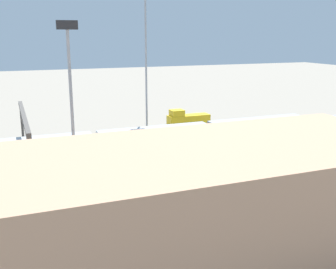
{
  "coord_description": "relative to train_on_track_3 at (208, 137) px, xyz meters",
  "views": [
    {
      "loc": [
        29.79,
        72.25,
        21.96
      ],
      "look_at": [
        0.61,
        -1.06,
        2.5
      ],
      "focal_mm": 43.34,
      "sensor_mm": 36.0,
      "label": 1
    }
  ],
  "objects": [
    {
      "name": "signal_gantry",
      "position": [
        34.17,
        -2.5,
        5.48
      ],
      "size": [
        0.7,
        30.0,
        8.8
      ],
      "color": "#4C4742",
      "rests_on": "ground_plane"
    },
    {
      "name": "track_bed_0",
      "position": [
        6.57,
        -15.0,
        -2.02
      ],
      "size": [
        140.0,
        2.8,
        0.12
      ],
      "primitive_type": "cube",
      "color": "#4C443D",
      "rests_on": "ground_plane"
    },
    {
      "name": "maintenance_shed",
      "position": [
        21.05,
        37.28,
        3.82
      ],
      "size": [
        47.1,
        18.44,
        11.8
      ],
      "primitive_type": "cube",
      "color": "tan",
      "rests_on": "ground_plane"
    },
    {
      "name": "train_on_track_3",
      "position": [
        0.0,
        0.0,
        0.0
      ],
      "size": [
        114.8,
        3.0,
        4.4
      ],
      "color": "#1E6B9E",
      "rests_on": "ground_plane"
    },
    {
      "name": "train_on_track_2",
      "position": [
        9.61,
        -5.0,
        -0.06
      ],
      "size": [
        71.4,
        3.0,
        3.8
      ],
      "color": "#B7BABF",
      "rests_on": "ground_plane"
    },
    {
      "name": "track_bed_1",
      "position": [
        6.57,
        -10.0,
        -2.02
      ],
      "size": [
        140.0,
        2.8,
        0.12
      ],
      "primitive_type": "cube",
      "color": "#4C443D",
      "rests_on": "ground_plane"
    },
    {
      "name": "track_bed_2",
      "position": [
        6.57,
        -5.0,
        -2.02
      ],
      "size": [
        140.0,
        2.8,
        0.12
      ],
      "primitive_type": "cube",
      "color": "#4C443D",
      "rests_on": "ground_plane"
    },
    {
      "name": "light_mast_1",
      "position": [
        28.23,
        12.98,
        13.41
      ],
      "size": [
        2.8,
        0.7,
        23.84
      ],
      "color": "#9EA0A5",
      "rests_on": "ground_plane"
    },
    {
      "name": "track_bed_4",
      "position": [
        6.57,
        5.0,
        -2.02
      ],
      "size": [
        140.0,
        2.8,
        0.12
      ],
      "primitive_type": "cube",
      "color": "#4C443D",
      "rests_on": "ground_plane"
    },
    {
      "name": "track_bed_3",
      "position": [
        6.57,
        0.0,
        -2.02
      ],
      "size": [
        140.0,
        2.8,
        0.12
      ],
      "primitive_type": "cube",
      "color": "#4C443D",
      "rests_on": "ground_plane"
    },
    {
      "name": "track_bed_5",
      "position": [
        6.57,
        10.0,
        -2.02
      ],
      "size": [
        140.0,
        2.8,
        0.12
      ],
      "primitive_type": "cube",
      "color": "#3D3833",
      "rests_on": "ground_plane"
    },
    {
      "name": "ground_plane",
      "position": [
        6.57,
        -2.5,
        -2.08
      ],
      "size": [
        400.0,
        400.0,
        0.0
      ],
      "primitive_type": "plane",
      "color": "gray"
    },
    {
      "name": "light_mast_0",
      "position": [
        6.88,
        -17.62,
        17.77
      ],
      "size": [
        2.8,
        0.7,
        31.84
      ],
      "color": "#9EA0A5",
      "rests_on": "ground_plane"
    },
    {
      "name": "train_on_track_0",
      "position": [
        -2.31,
        -15.0,
        0.08
      ],
      "size": [
        10.0,
        3.0,
        5.0
      ],
      "color": "gold",
      "rests_on": "ground_plane"
    },
    {
      "name": "train_on_track_5",
      "position": [
        35.97,
        10.0,
        -0.06
      ],
      "size": [
        47.2,
        3.06,
        3.8
      ],
      "color": "silver",
      "rests_on": "ground_plane"
    }
  ]
}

